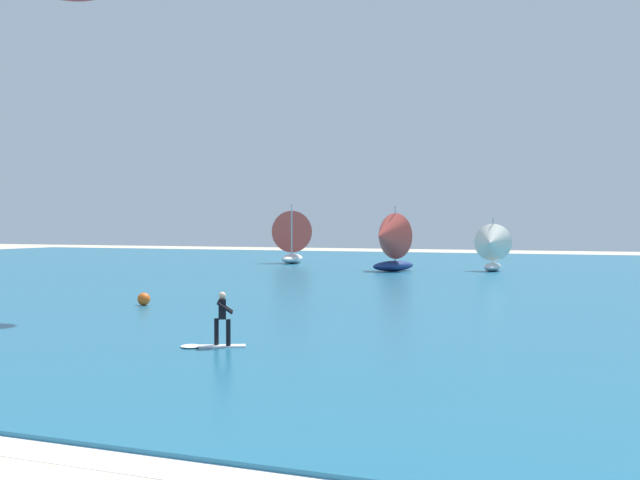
# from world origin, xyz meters

# --- Properties ---
(ocean) EXTENTS (160.00, 90.00, 0.10)m
(ocean) POSITION_xyz_m (0.00, 49.58, 0.05)
(ocean) COLOR #1E607F
(ocean) RESTS_ON ground
(shoreline_foam) EXTENTS (84.21, 1.41, 0.01)m
(shoreline_foam) POSITION_xyz_m (-1.13, 4.35, 0.01)
(shoreline_foam) COLOR white
(shoreline_foam) RESTS_ON ground
(kitesurfer) EXTENTS (1.99, 1.42, 1.67)m
(kitesurfer) POSITION_xyz_m (-3.56, 14.37, 0.70)
(kitesurfer) COLOR white
(kitesurfer) RESTS_ON ocean
(sailboat_trailing) EXTENTS (3.02, 3.58, 4.22)m
(sailboat_trailing) POSITION_xyz_m (-2.41, 55.73, 2.03)
(sailboat_trailing) COLOR silver
(sailboat_trailing) RESTS_ON ocean
(sailboat_mid_right) EXTENTS (4.13, 4.62, 5.17)m
(sailboat_mid_right) POSITION_xyz_m (-9.97, 52.58, 2.47)
(sailboat_mid_right) COLOR navy
(sailboat_mid_right) RESTS_ON ocean
(sailboat_far_right) EXTENTS (4.25, 4.93, 5.62)m
(sailboat_far_right) POSITION_xyz_m (-22.34, 62.10, 2.67)
(sailboat_far_right) COLOR white
(sailboat_far_right) RESTS_ON ocean
(marker_buoy) EXTENTS (0.58, 0.58, 0.58)m
(marker_buoy) POSITION_xyz_m (-12.68, 23.68, 0.39)
(marker_buoy) COLOR #E55919
(marker_buoy) RESTS_ON ocean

